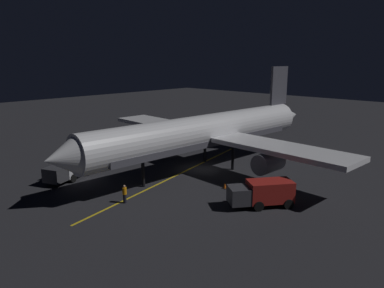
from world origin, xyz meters
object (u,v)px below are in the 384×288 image
(catering_truck, at_px, (263,193))
(traffic_cone_near_left, at_px, (225,186))
(airliner, at_px, (207,132))
(baggage_truck, at_px, (69,169))
(ground_crew_worker, at_px, (125,194))
(traffic_cone_near_right, at_px, (246,193))

(catering_truck, relative_size, traffic_cone_near_left, 10.64)
(catering_truck, bearing_deg, airliner, -25.08)
(baggage_truck, xyz_separation_m, catering_truck, (-19.67, -8.18, -0.01))
(catering_truck, bearing_deg, baggage_truck, 22.58)
(airliner, relative_size, catering_truck, 6.67)
(ground_crew_worker, bearing_deg, baggage_truck, 0.34)
(traffic_cone_near_right, bearing_deg, airliner, -25.18)
(traffic_cone_near_left, xyz_separation_m, traffic_cone_near_right, (-2.71, 0.05, 0.00))
(catering_truck, height_order, ground_crew_worker, catering_truck)
(catering_truck, bearing_deg, traffic_cone_near_left, -13.35)
(catering_truck, distance_m, ground_crew_worker, 12.64)
(catering_truck, xyz_separation_m, traffic_cone_near_left, (5.36, -1.27, -0.96))
(ground_crew_worker, distance_m, traffic_cone_near_right, 11.71)
(catering_truck, relative_size, traffic_cone_near_right, 10.64)
(catering_truck, distance_m, traffic_cone_near_left, 5.59)
(baggage_truck, distance_m, catering_truck, 21.31)
(airliner, height_order, traffic_cone_near_left, airliner)
(traffic_cone_near_left, bearing_deg, ground_crew_worker, 65.34)
(baggage_truck, relative_size, catering_truck, 1.01)
(traffic_cone_near_right, bearing_deg, traffic_cone_near_left, -1.10)
(baggage_truck, relative_size, traffic_cone_near_left, 10.80)
(airliner, height_order, baggage_truck, airliner)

